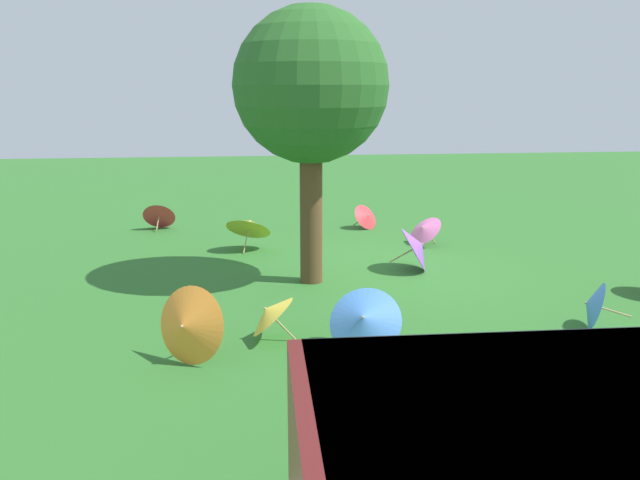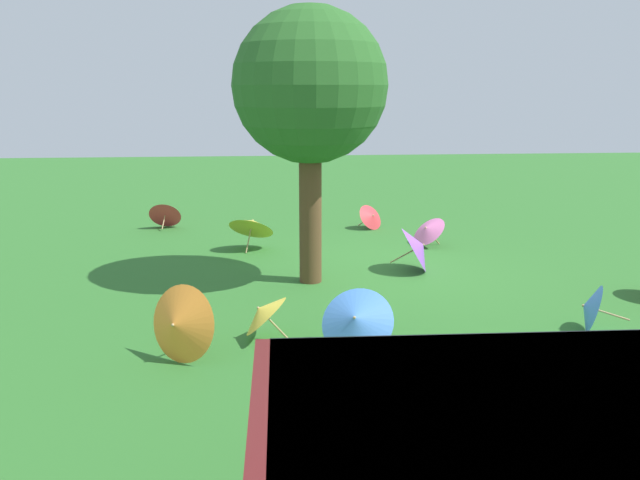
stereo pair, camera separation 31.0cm
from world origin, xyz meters
TOP-DOWN VIEW (x-y plane):
  - ground at (0.00, 0.00)m, footprint 40.00×40.00m
  - shade_tree at (1.05, 0.42)m, footprint 2.39×2.39m
  - parasol_blue_0 at (-2.37, 2.95)m, footprint 0.72×0.70m
  - parasol_yellow_0 at (1.83, 2.88)m, footprint 0.71×0.78m
  - parasol_purple_0 at (-0.84, -0.03)m, footprint 0.82×0.92m
  - parasol_orange_0 at (2.78, 3.47)m, footprint 0.96×0.88m
  - parasol_yellow_1 at (2.03, -1.83)m, footprint 1.11×1.08m
  - parasol_pink_3 at (-1.45, -1.78)m, footprint 0.83×0.89m
  - parasol_red_1 at (-0.62, -3.50)m, footprint 0.75×0.72m
  - parasol_blue_2 at (0.72, 3.35)m, footprint 1.08×0.98m
  - parasol_red_3 at (4.01, -4.02)m, footprint 0.76×0.69m

SIDE VIEW (x-z plane):
  - ground at x=0.00m, z-range 0.00..0.00m
  - parasol_red_1 at x=-0.62m, z-range 0.00..0.57m
  - parasol_blue_0 at x=-2.37m, z-range 0.00..0.65m
  - parasol_red_3 at x=4.01m, z-range 0.00..0.66m
  - parasol_pink_3 at x=-1.45m, z-range 0.02..0.65m
  - parasol_yellow_0 at x=1.83m, z-range 0.04..0.69m
  - parasol_blue_2 at x=0.72m, z-range 0.00..0.80m
  - parasol_purple_0 at x=-0.84m, z-range 0.00..0.84m
  - parasol_orange_0 at x=2.78m, z-range 0.00..0.92m
  - parasol_yellow_1 at x=2.03m, z-range 0.08..0.90m
  - shade_tree at x=1.05m, z-range 0.92..5.24m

